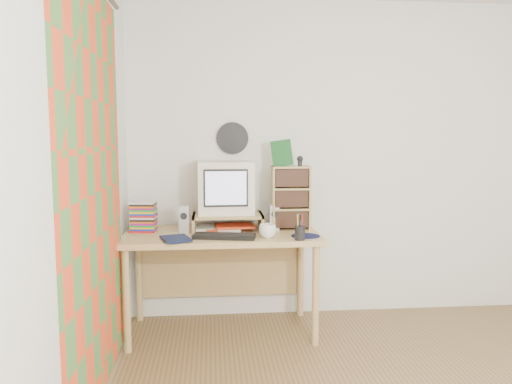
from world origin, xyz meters
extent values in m
plane|color=white|center=(0.00, 1.75, 1.25)|extent=(3.50, 0.00, 3.50)
plane|color=white|center=(-1.75, 0.00, 1.25)|extent=(0.00, 3.50, 3.50)
plane|color=#F14622|center=(-1.71, 0.48, 1.15)|extent=(0.00, 2.20, 2.20)
cylinder|color=black|center=(-0.93, 1.73, 1.43)|extent=(0.25, 0.02, 0.25)
cube|color=tan|center=(-1.03, 1.38, 0.73)|extent=(1.40, 0.70, 0.04)
cube|color=tan|center=(-1.03, 1.71, 0.38)|extent=(1.33, 0.02, 0.41)
cylinder|color=tan|center=(-1.67, 1.09, 0.35)|extent=(0.05, 0.05, 0.71)
cylinder|color=tan|center=(-0.39, 1.09, 0.35)|extent=(0.05, 0.05, 0.71)
cylinder|color=tan|center=(-1.67, 1.67, 0.35)|extent=(0.05, 0.05, 0.71)
cylinder|color=tan|center=(-0.39, 1.67, 0.35)|extent=(0.05, 0.05, 0.71)
cube|color=tan|center=(-1.23, 1.48, 0.81)|extent=(0.02, 0.30, 0.12)
cube|color=tan|center=(-0.73, 1.48, 0.81)|extent=(0.02, 0.30, 0.12)
cube|color=tan|center=(-0.98, 1.48, 0.86)|extent=(0.52, 0.30, 0.02)
cube|color=white|center=(-0.99, 1.53, 1.06)|extent=(0.42, 0.42, 0.39)
cube|color=#B5B6BA|center=(-1.30, 1.41, 0.85)|extent=(0.07, 0.07, 0.20)
cube|color=#B5B6BA|center=(-0.63, 1.46, 0.84)|extent=(0.07, 0.07, 0.19)
cube|color=black|center=(-1.01, 1.18, 0.76)|extent=(0.45, 0.22, 0.03)
cube|color=tan|center=(-0.51, 1.49, 0.99)|extent=(0.29, 0.15, 0.47)
imported|color=white|center=(-0.72, 1.17, 0.80)|extent=(0.15, 0.15, 0.09)
imported|color=#0F1739|center=(-1.43, 1.12, 0.77)|extent=(0.25, 0.22, 0.04)
cylinder|color=#101037|center=(-0.44, 1.20, 0.75)|extent=(0.21, 0.21, 0.00)
cube|color=#BA3913|center=(-1.09, 1.29, 0.77)|extent=(0.08, 0.06, 0.04)
cube|color=#1A5C27|center=(-0.57, 1.49, 1.32)|extent=(0.15, 0.08, 0.19)
camera|label=1|loc=(-1.10, -2.19, 1.46)|focal=35.00mm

